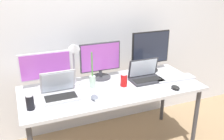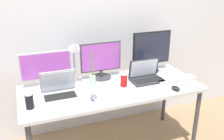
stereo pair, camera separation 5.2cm
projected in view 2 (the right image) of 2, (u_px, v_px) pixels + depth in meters
name	position (u px, v px, depth m)	size (l,w,h in m)	color
wall_back	(93.00, 20.00, 2.76)	(7.00, 0.08, 2.60)	silver
work_desk	(112.00, 93.00, 2.47)	(1.76, 0.73, 0.74)	#424247
monitor_left	(46.00, 68.00, 2.42)	(0.49, 0.19, 0.35)	silver
monitor_center	(101.00, 60.00, 2.60)	(0.43, 0.22, 0.39)	#38383D
monitor_right	(152.00, 50.00, 2.77)	(0.45, 0.20, 0.45)	black
laptop_silver	(59.00, 91.00, 2.25)	(0.32, 0.25, 0.25)	#B7B7BC
laptop_secondary	(146.00, 76.00, 2.59)	(0.33, 0.21, 0.22)	#2D2D33
keyboard_main	(117.00, 96.00, 2.25)	(0.43, 0.14, 0.02)	white
keyboard_aux	(176.00, 79.00, 2.61)	(0.43, 0.14, 0.02)	#B2B2B7
mouse_by_keyboard	(94.00, 97.00, 2.21)	(0.06, 0.11, 0.03)	slate
mouse_by_laptop	(176.00, 88.00, 2.38)	(0.06, 0.10, 0.04)	black
soda_can_near_keyboard	(124.00, 80.00, 2.45)	(0.07, 0.07, 0.13)	red
soda_can_by_laptop	(29.00, 102.00, 2.04)	(0.07, 0.07, 0.13)	black
bamboo_vase	(93.00, 80.00, 2.43)	(0.06, 0.06, 0.36)	#B2D1B7
desk_lamp	(75.00, 55.00, 2.36)	(0.11, 0.18, 0.47)	#B7B7BC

